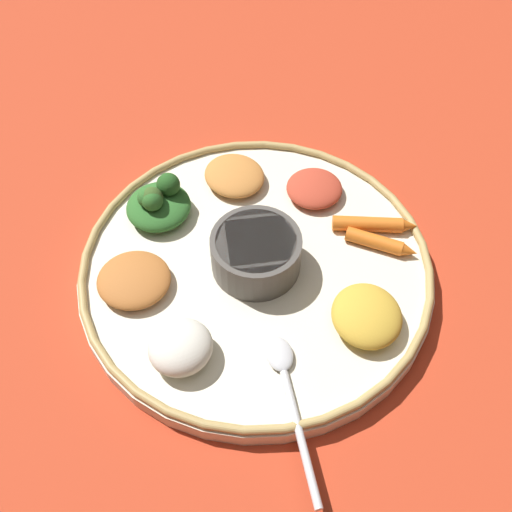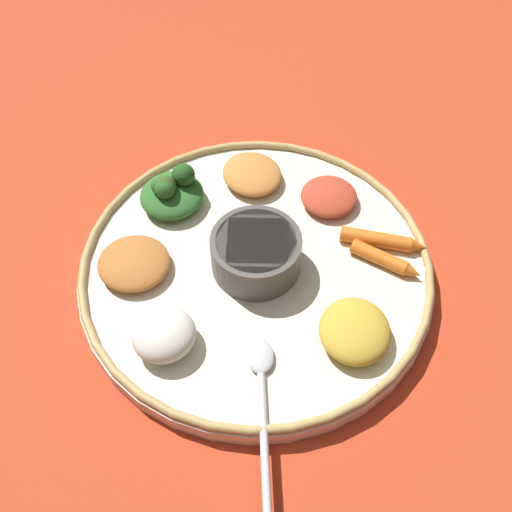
{
  "view_description": "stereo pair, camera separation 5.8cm",
  "coord_description": "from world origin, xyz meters",
  "px_view_note": "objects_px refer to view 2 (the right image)",
  "views": [
    {
      "loc": [
        0.34,
        0.09,
        0.5
      ],
      "look_at": [
        0.0,
        0.0,
        0.03
      ],
      "focal_mm": 42.83,
      "sensor_mm": 36.0,
      "label": 1
    },
    {
      "loc": [
        0.32,
        0.14,
        0.5
      ],
      "look_at": [
        0.0,
        0.0,
        0.03
      ],
      "focal_mm": 42.83,
      "sensor_mm": 36.0,
      "label": 2
    }
  ],
  "objects_px": {
    "center_bowl": "(256,252)",
    "greens_pile": "(171,192)",
    "spoon": "(262,391)",
    "carrot_outer": "(382,240)",
    "carrot_near_spoon": "(385,260)"
  },
  "relations": [
    {
      "from": "center_bowl",
      "to": "spoon",
      "type": "bearing_deg",
      "value": 26.18
    },
    {
      "from": "center_bowl",
      "to": "greens_pile",
      "type": "xyz_separation_m",
      "value": [
        -0.04,
        -0.11,
        -0.0
      ]
    },
    {
      "from": "carrot_near_spoon",
      "to": "carrot_outer",
      "type": "relative_size",
      "value": 0.84
    },
    {
      "from": "center_bowl",
      "to": "carrot_outer",
      "type": "distance_m",
      "value": 0.13
    },
    {
      "from": "greens_pile",
      "to": "spoon",
      "type": "bearing_deg",
      "value": 47.35
    },
    {
      "from": "center_bowl",
      "to": "spoon",
      "type": "height_order",
      "value": "center_bowl"
    },
    {
      "from": "greens_pile",
      "to": "carrot_near_spoon",
      "type": "relative_size",
      "value": 1.12
    },
    {
      "from": "spoon",
      "to": "center_bowl",
      "type": "bearing_deg",
      "value": -153.82
    },
    {
      "from": "spoon",
      "to": "carrot_outer",
      "type": "distance_m",
      "value": 0.2
    },
    {
      "from": "carrot_near_spoon",
      "to": "carrot_outer",
      "type": "height_order",
      "value": "same"
    },
    {
      "from": "carrot_near_spoon",
      "to": "carrot_outer",
      "type": "distance_m",
      "value": 0.02
    },
    {
      "from": "center_bowl",
      "to": "carrot_near_spoon",
      "type": "height_order",
      "value": "center_bowl"
    },
    {
      "from": "greens_pile",
      "to": "carrot_near_spoon",
      "type": "height_order",
      "value": "greens_pile"
    },
    {
      "from": "spoon",
      "to": "greens_pile",
      "type": "distance_m",
      "value": 0.23
    },
    {
      "from": "center_bowl",
      "to": "carrot_near_spoon",
      "type": "xyz_separation_m",
      "value": [
        -0.05,
        0.11,
        -0.01
      ]
    }
  ]
}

